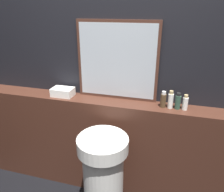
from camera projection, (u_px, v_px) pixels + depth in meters
The scene contains 9 objects.
wall_back at pixel (117, 70), 2.00m from camera, with size 8.00×0.06×2.50m.
vanity_counter at pixel (112, 147), 2.16m from camera, with size 2.98×0.22×0.99m.
pedestal_sink at pixel (103, 177), 1.83m from camera, with size 0.41×0.41×0.85m.
mirror at pixel (117, 61), 1.91m from camera, with size 0.73×0.03×0.70m.
towel_stack at pixel (63, 92), 2.08m from camera, with size 0.20×0.14×0.08m.
shampoo_bottle at pixel (163, 100), 1.83m from camera, with size 0.05×0.05×0.14m.
conditioner_bottle at pixel (171, 100), 1.82m from camera, with size 0.04×0.04×0.15m.
lotion_bottle at pixel (178, 101), 1.80m from camera, with size 0.05×0.05×0.14m.
body_wash_bottle at pixel (185, 103), 1.79m from camera, with size 0.04×0.04×0.13m.
Camera 1 is at (0.49, -0.49, 1.78)m, focal length 35.00 mm.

